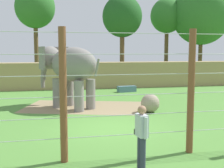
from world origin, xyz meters
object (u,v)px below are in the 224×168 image
Objects in this scene: enrichment_ball at (150,103)px; zookeeper at (142,135)px; elephant at (69,67)px; feed_trough at (127,89)px.

enrichment_ball is 0.55× the size of zookeeper.
elephant is 4.16× the size of enrichment_ball.
enrichment_ball reaches higher than feed_trough.
zookeeper is (1.35, -8.63, -1.27)m from elephant.
enrichment_ball is 7.05m from zookeeper.
enrichment_ball is at bearing 69.06° from zookeeper.
elephant is 8.83m from zookeeper.
zookeeper reaches higher than feed_trough.
feed_trough is (3.19, 13.84, -0.71)m from zookeeper.
zookeeper is at bearing -110.94° from enrichment_ball.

